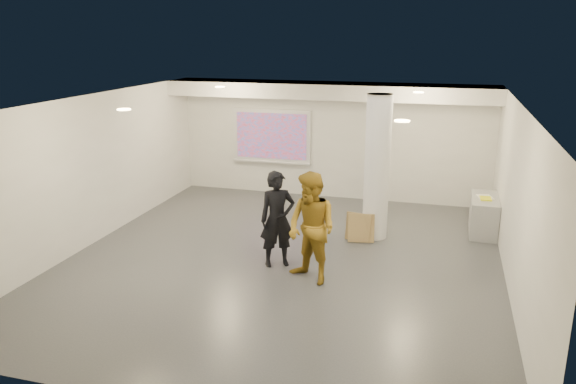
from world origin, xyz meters
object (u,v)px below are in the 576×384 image
(woman, at_px, (277,219))
(man, at_px, (312,228))
(projection_screen, at_px, (272,137))
(credenza, at_px, (484,215))
(column, at_px, (377,168))

(woman, height_order, man, man)
(projection_screen, relative_size, credenza, 1.56)
(woman, bearing_deg, man, -64.06)
(man, bearing_deg, column, 102.74)
(column, distance_m, man, 2.67)
(projection_screen, height_order, man, projection_screen)
(man, bearing_deg, projection_screen, 144.14)
(projection_screen, relative_size, man, 1.09)
(column, xyz_separation_m, credenza, (2.22, 0.91, -1.11))
(column, distance_m, credenza, 2.64)
(projection_screen, relative_size, woman, 1.18)
(column, xyz_separation_m, woman, (-1.54, -1.98, -0.61))
(projection_screen, xyz_separation_m, man, (2.33, -5.16, -0.56))
(column, distance_m, woman, 2.58)
(man, bearing_deg, credenza, 78.64)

